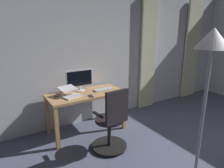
% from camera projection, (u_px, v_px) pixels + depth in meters
% --- Properties ---
extents(back_room_partition, '(5.87, 0.10, 2.76)m').
position_uv_depth(back_room_partition, '(132.00, 51.00, 4.37)').
color(back_room_partition, silver).
rests_on(back_room_partition, ground).
extents(curtain_left_panel, '(0.54, 0.06, 2.58)m').
position_uv_depth(curtain_left_panel, '(192.00, 51.00, 5.32)').
color(curtain_left_panel, beige).
rests_on(curtain_left_panel, ground).
extents(curtain_right_panel, '(0.43, 0.06, 2.58)m').
position_uv_depth(curtain_right_panel, '(148.00, 54.00, 4.50)').
color(curtain_right_panel, beige).
rests_on(curtain_right_panel, ground).
extents(desk, '(1.36, 0.64, 0.75)m').
position_uv_depth(desk, '(86.00, 98.00, 3.47)').
color(desk, tan).
rests_on(desk, ground).
extents(office_chair, '(0.56, 0.56, 1.02)m').
position_uv_depth(office_chair, '(112.00, 123.00, 2.93)').
color(office_chair, black).
rests_on(office_chair, ground).
extents(computer_monitor, '(0.52, 0.18, 0.39)m').
position_uv_depth(computer_monitor, '(80.00, 79.00, 3.54)').
color(computer_monitor, white).
rests_on(computer_monitor, desk).
extents(computer_keyboard, '(0.38, 0.12, 0.02)m').
position_uv_depth(computer_keyboard, '(104.00, 89.00, 3.60)').
color(computer_keyboard, '#B7BCC1').
rests_on(computer_keyboard, desk).
extents(laptop, '(0.37, 0.40, 0.16)m').
position_uv_depth(laptop, '(70.00, 93.00, 3.24)').
color(laptop, silver).
rests_on(laptop, desk).
extents(cell_phone_by_monitor, '(0.14, 0.16, 0.01)m').
position_uv_depth(cell_phone_by_monitor, '(57.00, 95.00, 3.30)').
color(cell_phone_by_monitor, '#333338').
rests_on(cell_phone_by_monitor, desk).
extents(cell_phone_face_up, '(0.10, 0.16, 0.01)m').
position_uv_depth(cell_phone_face_up, '(91.00, 96.00, 3.25)').
color(cell_phone_face_up, '#333338').
rests_on(cell_phone_face_up, desk).
extents(floor_lamp, '(0.30, 0.30, 1.84)m').
position_uv_depth(floor_lamp, '(209.00, 66.00, 1.68)').
color(floor_lamp, black).
rests_on(floor_lamp, ground).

